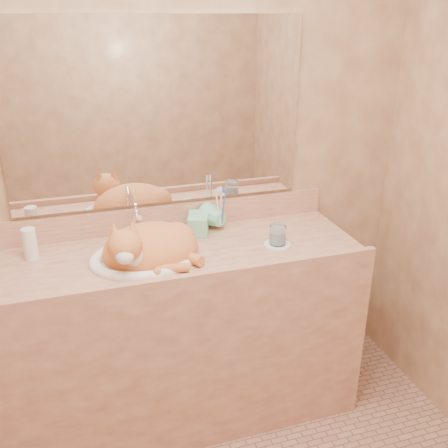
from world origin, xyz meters
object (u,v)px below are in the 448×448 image
object	(u,v)px
soap_dispenser	(197,218)
water_glass	(278,235)
cat	(148,246)
toothbrush_cup	(221,221)
sink_basin	(144,244)
vanity_counter	(179,335)

from	to	relation	value
soap_dispenser	water_glass	size ratio (longest dim) A/B	2.36
cat	water_glass	xyz separation A→B (m)	(0.56, -0.03, -0.01)
cat	toothbrush_cup	world-z (taller)	cat
sink_basin	water_glass	xyz separation A→B (m)	(0.58, -0.05, -0.02)
sink_basin	toothbrush_cup	bearing A→B (deg)	22.82
cat	soap_dispenser	xyz separation A→B (m)	(0.24, 0.14, 0.04)
vanity_counter	toothbrush_cup	world-z (taller)	toothbrush_cup
vanity_counter	cat	world-z (taller)	cat
soap_dispenser	toothbrush_cup	size ratio (longest dim) A/B	1.73
sink_basin	cat	size ratio (longest dim) A/B	1.10
sink_basin	cat	xyz separation A→B (m)	(0.02, -0.01, -0.00)
vanity_counter	cat	xyz separation A→B (m)	(-0.12, -0.03, 0.49)
sink_basin	soap_dispenser	bearing A→B (deg)	24.64
cat	water_glass	size ratio (longest dim) A/B	4.66
toothbrush_cup	cat	bearing A→B (deg)	-152.91
sink_basin	toothbrush_cup	xyz separation A→B (m)	(0.39, 0.17, -0.01)
vanity_counter	soap_dispenser	bearing A→B (deg)	41.02
sink_basin	vanity_counter	bearing A→B (deg)	6.86
vanity_counter	toothbrush_cup	distance (m)	0.56
cat	soap_dispenser	world-z (taller)	soap_dispenser
vanity_counter	sink_basin	bearing A→B (deg)	-171.70
vanity_counter	water_glass	xyz separation A→B (m)	(0.44, -0.07, 0.48)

